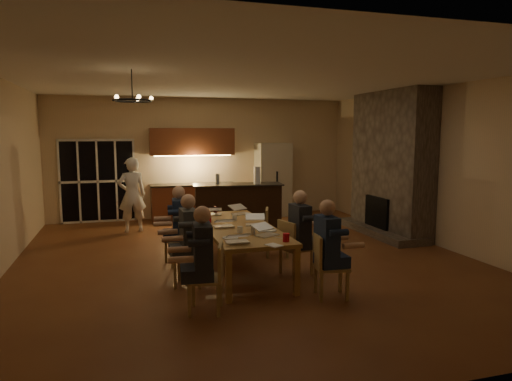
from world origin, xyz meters
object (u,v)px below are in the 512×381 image
at_px(bar_island, 238,206).
at_px(mug_back, 207,215).
at_px(dining_table, 238,248).
at_px(refrigerator, 273,179).
at_px(laptop_e, 213,209).
at_px(can_silver, 253,231).
at_px(chair_right_near, 331,266).
at_px(can_cola, 215,209).
at_px(chair_right_far, 278,232).
at_px(laptop_c, 224,220).
at_px(chair_left_mid, 189,256).
at_px(bar_bottle, 218,179).
at_px(standing_person, 132,195).
at_px(redcup_near, 286,237).
at_px(person_left_near, 203,260).
at_px(person_right_near, 327,249).
at_px(chair_right_mid, 296,247).
at_px(redcup_mid, 209,219).
at_px(plate_near, 269,230).
at_px(laptop_b, 267,228).
at_px(chair_left_far, 179,239).
at_px(mug_mid, 234,218).
at_px(laptop_f, 241,208).
at_px(plate_left, 230,238).
at_px(laptop_d, 255,218).
at_px(person_right_mid, 300,233).
at_px(chandelier, 132,101).
at_px(laptop_a, 237,234).
at_px(chair_left_near, 205,278).
at_px(plate_far, 252,216).
at_px(mug_front, 240,230).
at_px(bar_blender, 257,175).

distance_m(bar_island, mug_back, 2.65).
bearing_deg(dining_table, refrigerator, 65.18).
relative_size(laptop_e, can_silver, 2.67).
bearing_deg(chair_right_near, can_cola, 30.91).
xyz_separation_m(chair_right_far, laptop_c, (-1.16, -0.64, 0.42)).
xyz_separation_m(chair_left_mid, chair_right_far, (1.82, 1.18, 0.00)).
bearing_deg(bar_bottle, standing_person, 172.38).
bearing_deg(bar_island, redcup_near, -88.90).
height_order(person_left_near, person_right_near, same).
bearing_deg(chair_right_mid, redcup_mid, 37.38).
bearing_deg(plate_near, laptop_b, -113.25).
height_order(chair_left_far, mug_mid, chair_left_far).
height_order(person_right_near, laptop_c, person_right_near).
xyz_separation_m(laptop_f, plate_left, (-0.66, -1.91, -0.10)).
distance_m(laptop_d, redcup_near, 1.25).
bearing_deg(laptop_e, person_right_mid, 134.20).
xyz_separation_m(redcup_near, can_cola, (-0.49, 2.62, 0.00)).
xyz_separation_m(chandelier, laptop_a, (1.33, -0.95, -1.89)).
relative_size(chair_left_near, bar_bottle, 3.71).
bearing_deg(chair_left_far, laptop_e, 115.49).
xyz_separation_m(refrigerator, person_right_near, (-1.33, -6.30, -0.31)).
distance_m(chair_left_mid, person_right_mid, 1.79).
bearing_deg(person_right_near, plate_left, 58.90).
height_order(person_left_near, standing_person, standing_person).
height_order(mug_back, can_silver, can_silver).
relative_size(laptop_b, laptop_d, 1.00).
height_order(chair_left_far, plate_near, chair_left_far).
bearing_deg(chair_right_far, plate_left, 159.48).
relative_size(chair_right_far, person_right_mid, 0.64).
relative_size(chandelier, plate_far, 2.11).
distance_m(mug_mid, redcup_mid, 0.47).
bearing_deg(laptop_e, plate_near, 120.83).
height_order(chair_left_mid, standing_person, standing_person).
xyz_separation_m(mug_back, bar_bottle, (0.72, 2.48, 0.40)).
bearing_deg(chair_left_near, laptop_e, -176.60).
distance_m(dining_table, person_right_mid, 1.07).
xyz_separation_m(laptop_f, bar_bottle, (0.02, 2.26, 0.34)).
xyz_separation_m(chair_left_far, chair_right_far, (1.83, 0.03, 0.00)).
height_order(laptop_d, plate_far, laptop_d).
height_order(person_right_near, mug_back, person_right_near).
distance_m(person_right_mid, can_cola, 2.15).
bearing_deg(standing_person, dining_table, 105.80).
distance_m(person_left_near, bar_bottle, 5.16).
xyz_separation_m(dining_table, laptop_a, (-0.30, -1.09, 0.49)).
bearing_deg(mug_front, chandelier, 166.97).
distance_m(mug_front, bar_blender, 3.88).
xyz_separation_m(chair_right_far, bar_blender, (0.32, 2.44, 0.84)).
bearing_deg(laptop_c, mug_front, 104.64).
bearing_deg(chair_left_mid, can_silver, 95.27).
bearing_deg(refrigerator, redcup_mid, -121.27).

